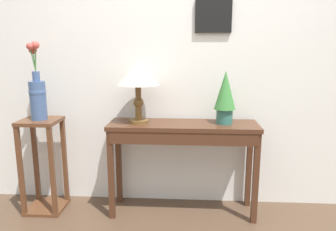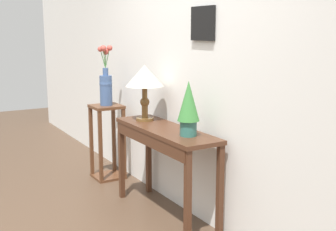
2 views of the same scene
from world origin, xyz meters
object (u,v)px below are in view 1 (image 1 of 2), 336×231
Objects in this scene: console_table at (183,138)px; table_lamp at (138,76)px; potted_plant_on_console at (225,95)px; pedestal_stand_left at (44,165)px; flower_vase_tall at (37,92)px.

table_lamp reaches higher than console_table.
pedestal_stand_left is (-1.53, -0.05, -0.62)m from potted_plant_on_console.
flower_vase_tall is (-0.83, -0.03, -0.13)m from table_lamp.
table_lamp is 0.79× the size of flower_vase_tall.
table_lamp is at bearing 2.28° from pedestal_stand_left.
potted_plant_on_console reaches higher than pedestal_stand_left.
table_lamp reaches higher than potted_plant_on_console.
table_lamp is 0.72m from potted_plant_on_console.
pedestal_stand_left is at bearing -178.24° from potted_plant_on_console.
console_table is at bearing -3.46° from table_lamp.
flower_vase_tall reaches higher than table_lamp.
potted_plant_on_console is 1.53m from flower_vase_tall.
console_table is 0.49m from potted_plant_on_console.
pedestal_stand_left is 0.63m from flower_vase_tall.
potted_plant_on_console is 0.68× the size of flower_vase_tall.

